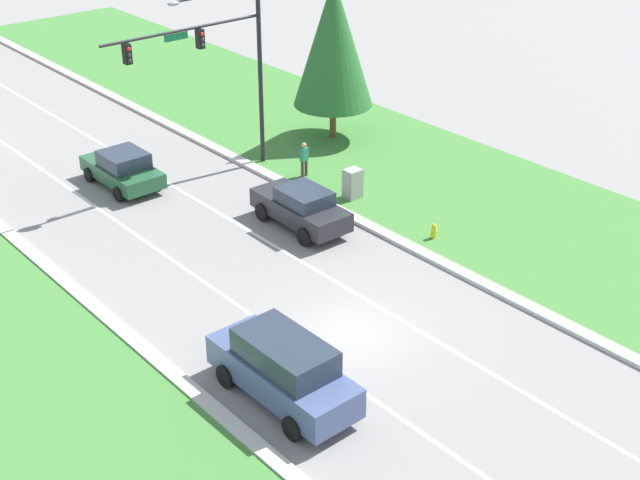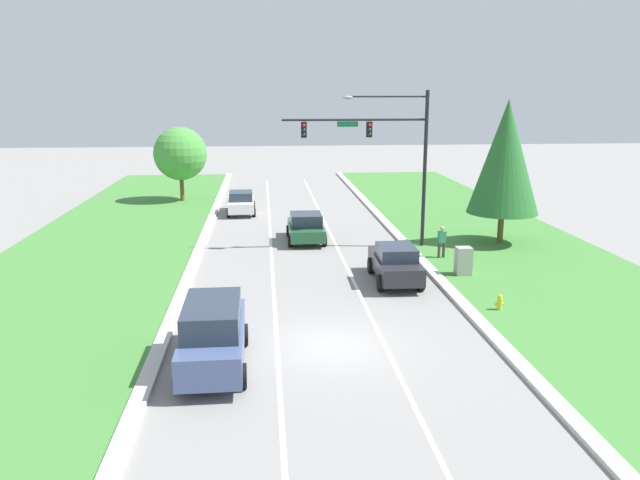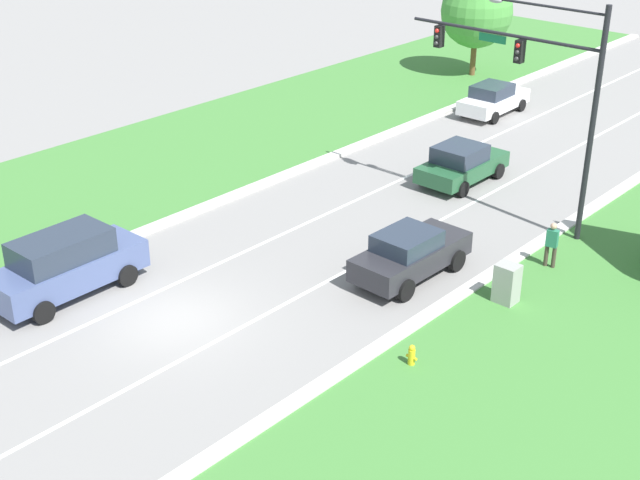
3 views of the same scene
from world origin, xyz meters
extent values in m
plane|color=gray|center=(0.00, 0.00, 0.00)|extent=(160.00, 160.00, 0.00)
cube|color=beige|center=(5.65, 0.00, 0.07)|extent=(0.50, 90.00, 0.15)
cube|color=beige|center=(-5.65, 0.00, 0.07)|extent=(0.50, 90.00, 0.15)
cube|color=white|center=(-1.80, 0.00, 0.00)|extent=(0.14, 81.00, 0.01)
cube|color=white|center=(1.80, 0.00, 0.00)|extent=(0.14, 81.00, 0.01)
cylinder|color=black|center=(6.45, 13.26, 4.19)|extent=(0.20, 0.20, 8.38)
cylinder|color=black|center=(2.65, 13.26, 6.87)|extent=(7.59, 0.12, 0.12)
cube|color=#147042|center=(2.27, 13.26, 6.65)|extent=(1.10, 0.04, 0.28)
cylinder|color=black|center=(4.36, 13.26, 8.04)|extent=(4.18, 0.09, 0.09)
ellipsoid|color=gray|center=(2.27, 13.26, 7.99)|extent=(0.56, 0.28, 0.20)
cube|color=black|center=(3.41, 13.26, 6.37)|extent=(0.28, 0.32, 0.80)
sphere|color=red|center=(3.41, 13.09, 6.60)|extent=(0.16, 0.16, 0.16)
sphere|color=#2D2D2D|center=(3.41, 13.09, 6.37)|extent=(0.16, 0.16, 0.16)
sphere|color=#2D2D2D|center=(3.41, 13.09, 6.14)|extent=(0.16, 0.16, 0.16)
cube|color=black|center=(-0.01, 13.26, 6.37)|extent=(0.28, 0.32, 0.80)
sphere|color=red|center=(-0.01, 13.09, 6.60)|extent=(0.16, 0.16, 0.16)
sphere|color=#2D2D2D|center=(-0.01, 13.09, 6.37)|extent=(0.16, 0.16, 0.16)
sphere|color=#2D2D2D|center=(-0.01, 13.09, 6.14)|extent=(0.16, 0.16, 0.16)
cube|color=white|center=(-3.73, 23.90, 0.65)|extent=(1.85, 4.40, 0.68)
cube|color=#283342|center=(-3.72, 23.64, 1.28)|extent=(1.61, 2.00, 0.59)
cylinder|color=black|center=(-2.91, 25.27, 0.31)|extent=(0.26, 0.62, 0.62)
cylinder|color=black|center=(-4.61, 25.23, 0.31)|extent=(0.26, 0.62, 0.62)
cylinder|color=black|center=(-2.84, 22.58, 0.31)|extent=(0.26, 0.62, 0.62)
cylinder|color=black|center=(-4.54, 22.53, 0.31)|extent=(0.26, 0.62, 0.62)
cube|color=#28282D|center=(3.62, 7.05, 0.75)|extent=(1.86, 4.51, 0.75)
cube|color=#283342|center=(3.62, 6.78, 1.41)|extent=(1.63, 2.05, 0.57)
cylinder|color=black|center=(4.52, 8.42, 0.37)|extent=(0.26, 0.75, 0.74)
cylinder|color=black|center=(2.79, 8.45, 0.37)|extent=(0.26, 0.75, 0.74)
cylinder|color=black|center=(4.46, 5.65, 0.37)|extent=(0.26, 0.75, 0.74)
cylinder|color=black|center=(2.73, 5.68, 0.37)|extent=(0.26, 0.75, 0.74)
cube|color=#235633|center=(0.20, 15.19, 0.65)|extent=(1.93, 4.29, 0.64)
cube|color=#283342|center=(0.20, 14.94, 1.30)|extent=(1.73, 1.93, 0.67)
cylinder|color=black|center=(1.14, 16.52, 0.33)|extent=(0.24, 0.65, 0.65)
cylinder|color=black|center=(-0.73, 16.52, 0.33)|extent=(0.24, 0.65, 0.65)
cylinder|color=black|center=(1.13, 13.86, 0.33)|extent=(0.24, 0.65, 0.65)
cylinder|color=black|center=(-0.74, 13.87, 0.33)|extent=(0.24, 0.65, 0.65)
cube|color=#475684|center=(-3.77, -1.18, 0.83)|extent=(1.89, 5.07, 0.94)
cube|color=#283342|center=(-3.77, -1.31, 1.70)|extent=(1.69, 3.04, 0.80)
cylinder|color=black|center=(-2.88, 0.39, 0.36)|extent=(0.25, 0.73, 0.73)
cylinder|color=black|center=(-4.69, 0.38, 0.36)|extent=(0.25, 0.73, 0.73)
cylinder|color=black|center=(-2.85, -2.74, 0.36)|extent=(0.25, 0.73, 0.73)
cylinder|color=black|center=(-4.66, -2.76, 0.36)|extent=(0.25, 0.73, 0.73)
cube|color=#9E9E99|center=(6.93, 7.58, 0.68)|extent=(0.70, 0.60, 1.37)
cylinder|color=#42382D|center=(6.65, 10.61, 0.42)|extent=(0.14, 0.14, 0.84)
cylinder|color=#42382D|center=(6.91, 10.66, 0.42)|extent=(0.14, 0.14, 0.84)
cube|color=#287556|center=(6.78, 10.63, 1.14)|extent=(0.42, 0.29, 0.60)
sphere|color=tan|center=(6.78, 10.63, 1.58)|extent=(0.22, 0.22, 0.22)
cylinder|color=gold|center=(6.84, 2.79, 0.28)|extent=(0.20, 0.20, 0.55)
sphere|color=gold|center=(6.84, 2.79, 0.61)|extent=(0.18, 0.18, 0.18)
cylinder|color=gold|center=(6.72, 2.79, 0.30)|extent=(0.10, 0.09, 0.09)
cylinder|color=gold|center=(6.96, 2.79, 0.30)|extent=(0.10, 0.09, 0.09)
cylinder|color=brown|center=(-8.42, 29.17, 1.09)|extent=(0.32, 0.32, 2.19)
sphere|color=#47933D|center=(-8.42, 29.17, 3.70)|extent=(4.04, 4.04, 4.04)
camera|label=1|loc=(-16.43, -17.71, 16.28)|focal=50.00mm
camera|label=2|loc=(-2.13, -19.29, 8.26)|focal=35.00mm
camera|label=3|loc=(18.84, -14.39, 14.06)|focal=50.00mm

